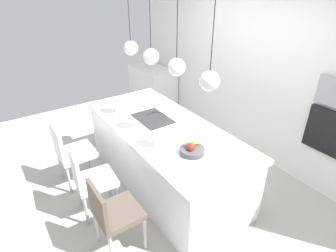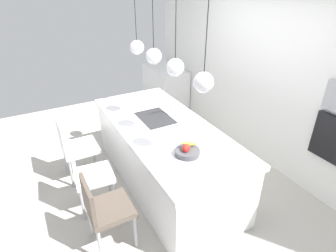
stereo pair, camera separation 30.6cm
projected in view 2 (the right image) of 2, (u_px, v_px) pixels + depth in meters
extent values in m
plane|color=#BCB7AD|center=(165.00, 180.00, 3.99)|extent=(6.60, 6.60, 0.00)
cube|color=white|center=(265.00, 75.00, 4.06)|extent=(6.00, 0.10, 2.60)
cube|color=white|center=(165.00, 157.00, 3.79)|extent=(2.47, 1.05, 0.82)
cube|color=white|center=(164.00, 128.00, 3.58)|extent=(2.53, 1.11, 0.06)
cube|color=#2D2D30|center=(155.00, 118.00, 3.78)|extent=(0.56, 0.40, 0.02)
cylinder|color=silver|center=(171.00, 107.00, 3.82)|extent=(0.02, 0.02, 0.22)
cylinder|color=silver|center=(166.00, 101.00, 3.74)|extent=(0.02, 0.16, 0.02)
cylinder|color=#4C4C51|center=(187.00, 152.00, 2.99)|extent=(0.27, 0.27, 0.06)
sphere|color=red|center=(185.00, 149.00, 2.94)|extent=(0.07, 0.07, 0.07)
sphere|color=#B22D1E|center=(186.00, 147.00, 2.97)|extent=(0.08, 0.08, 0.08)
sphere|color=orange|center=(186.00, 147.00, 2.98)|extent=(0.08, 0.08, 0.08)
ellipsoid|color=yellow|center=(189.00, 144.00, 3.00)|extent=(0.08, 0.19, 0.09)
cube|color=white|center=(165.00, 86.00, 6.18)|extent=(1.10, 0.60, 0.82)
cube|color=black|center=(336.00, 141.00, 3.23)|extent=(0.56, 0.08, 0.56)
cube|color=white|center=(81.00, 148.00, 3.90)|extent=(0.46, 0.47, 0.06)
cube|color=white|center=(61.00, 136.00, 3.70)|extent=(0.44, 0.04, 0.43)
cylinder|color=#B2B2B7|center=(101.00, 165.00, 3.95)|extent=(0.04, 0.04, 0.43)
cylinder|color=#B2B2B7|center=(93.00, 151.00, 4.26)|extent=(0.04, 0.04, 0.43)
cylinder|color=#B2B2B7|center=(71.00, 174.00, 3.78)|extent=(0.04, 0.04, 0.43)
cylinder|color=#B2B2B7|center=(66.00, 159.00, 4.09)|extent=(0.04, 0.04, 0.43)
cube|color=silver|center=(94.00, 175.00, 3.36)|extent=(0.46, 0.48, 0.06)
cube|color=silver|center=(73.00, 163.00, 3.18)|extent=(0.40, 0.08, 0.42)
cylinder|color=#B2B2B7|center=(115.00, 196.00, 3.40)|extent=(0.04, 0.04, 0.43)
cylinder|color=#B2B2B7|center=(109.00, 179.00, 3.69)|extent=(0.04, 0.04, 0.43)
cylinder|color=#B2B2B7|center=(83.00, 205.00, 3.26)|extent=(0.04, 0.04, 0.43)
cylinder|color=#B2B2B7|center=(79.00, 186.00, 3.56)|extent=(0.04, 0.04, 0.43)
cube|color=brown|center=(110.00, 209.00, 2.87)|extent=(0.44, 0.44, 0.06)
cube|color=brown|center=(88.00, 199.00, 2.69)|extent=(0.41, 0.04, 0.37)
cylinder|color=#B2B2B7|center=(136.00, 231.00, 2.93)|extent=(0.04, 0.04, 0.44)
cylinder|color=#B2B2B7|center=(123.00, 208.00, 3.22)|extent=(0.04, 0.04, 0.44)
cylinder|color=#B2B2B7|center=(100.00, 246.00, 2.77)|extent=(0.04, 0.04, 0.44)
cylinder|color=#B2B2B7|center=(90.00, 220.00, 3.06)|extent=(0.04, 0.04, 0.44)
sphere|color=silver|center=(137.00, 47.00, 3.78)|extent=(0.19, 0.19, 0.19)
cylinder|color=black|center=(135.00, 16.00, 3.59)|extent=(0.01, 0.01, 0.60)
sphere|color=silver|center=(154.00, 56.00, 3.37)|extent=(0.19, 0.19, 0.19)
cylinder|color=black|center=(153.00, 22.00, 3.18)|extent=(0.01, 0.01, 0.60)
sphere|color=silver|center=(175.00, 67.00, 2.97)|extent=(0.19, 0.19, 0.19)
cylinder|color=black|center=(176.00, 28.00, 2.78)|extent=(0.01, 0.01, 0.60)
sphere|color=silver|center=(204.00, 82.00, 2.56)|extent=(0.19, 0.19, 0.19)
cylinder|color=black|center=(206.00, 38.00, 2.37)|extent=(0.01, 0.01, 0.60)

